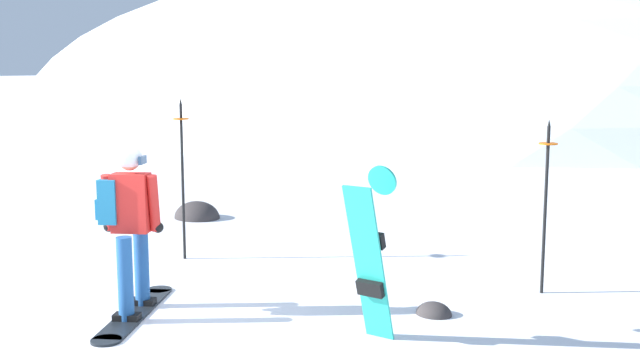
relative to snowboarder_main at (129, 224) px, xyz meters
name	(u,v)px	position (x,y,z in m)	size (l,w,h in m)	color
ground_plane	(141,328)	(0.38, -0.24, -0.92)	(300.00, 300.00, 0.00)	white
ridge_peak_main	(442,116)	(-10.27, 29.38, -0.92)	(41.62, 37.45, 14.60)	white
snowboarder_main	(129,224)	(0.00, 0.00, 0.00)	(1.02, 1.65, 1.71)	black
spare_snowboard	(371,255)	(2.38, 0.65, -0.11)	(0.28, 0.51, 1.60)	#23B7A3
piste_marker_near	(182,169)	(-1.11, 1.90, 0.25)	(0.20, 0.20, 2.06)	black
piste_marker_far	(546,195)	(3.18, 3.00, 0.17)	(0.20, 0.20, 1.90)	black
rock_dark	(434,315)	(2.52, 1.67, -0.92)	(0.37, 0.31, 0.26)	#383333
rock_mid	(197,218)	(-2.79, 3.92, -0.92)	(0.79, 0.67, 0.55)	#383333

